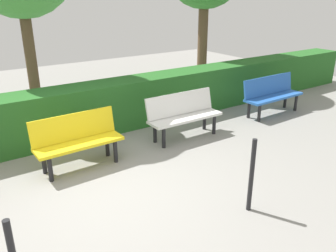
# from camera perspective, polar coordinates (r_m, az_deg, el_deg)

# --- Properties ---
(ground_plane) EXTENTS (19.12, 19.12, 0.00)m
(ground_plane) POSITION_cam_1_polar(r_m,az_deg,el_deg) (5.18, -10.86, -10.20)
(ground_plane) COLOR gray
(bench_blue) EXTENTS (1.61, 0.48, 0.86)m
(bench_blue) POSITION_cam_1_polar(r_m,az_deg,el_deg) (8.39, 16.62, 5.14)
(bench_blue) COLOR blue
(bench_blue) RESTS_ON ground_plane
(bench_white) EXTENTS (1.51, 0.49, 0.86)m
(bench_white) POSITION_cam_1_polar(r_m,az_deg,el_deg) (6.69, 2.53, 2.07)
(bench_white) COLOR white
(bench_white) RESTS_ON ground_plane
(bench_yellow) EXTENTS (1.39, 0.48, 0.86)m
(bench_yellow) POSITION_cam_1_polar(r_m,az_deg,el_deg) (5.72, -14.61, -2.03)
(bench_yellow) COLOR yellow
(bench_yellow) RESTS_ON ground_plane
(hedge_row) EXTENTS (15.12, 0.72, 0.99)m
(hedge_row) POSITION_cam_1_polar(r_m,az_deg,el_deg) (7.13, -10.26, 3.07)
(hedge_row) COLOR #266023
(hedge_row) RESTS_ON ground_plane
(railing_post_mid) EXTENTS (0.06, 0.06, 1.00)m
(railing_post_mid) POSITION_cam_1_polar(r_m,az_deg,el_deg) (4.54, 13.51, -7.91)
(railing_post_mid) COLOR black
(railing_post_mid) RESTS_ON ground_plane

